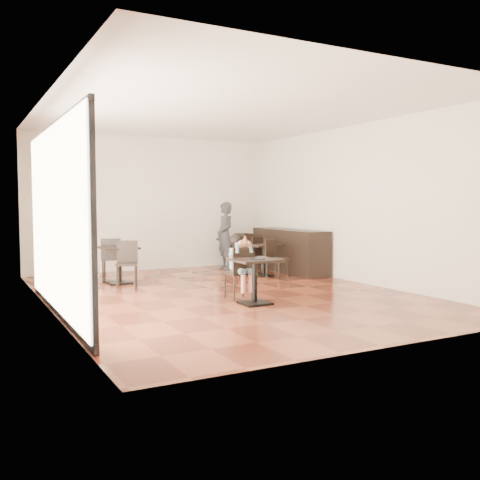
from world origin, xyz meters
TOP-DOWN VIEW (x-y plane):
  - floor at (0.00, 0.00)m, footprint 6.00×8.00m
  - ceiling at (0.00, 0.00)m, footprint 6.00×8.00m
  - wall_back at (0.00, 4.00)m, footprint 6.00×0.01m
  - wall_front at (0.00, -4.00)m, footprint 6.00×0.01m
  - wall_left at (-3.00, 0.00)m, footprint 0.01×8.00m
  - wall_right at (3.00, 0.00)m, footprint 0.01×8.00m
  - storefront_window at (-2.97, -0.50)m, footprint 0.04×4.50m
  - child_table at (-0.03, -1.07)m, footprint 0.69×0.69m
  - child_chair at (-0.03, -0.52)m, footprint 0.39×0.39m
  - child at (-0.03, -0.52)m, footprint 0.39×0.55m
  - plate at (-0.03, -1.17)m, footprint 0.25×0.25m
  - pizza_slice at (-0.03, -0.71)m, footprint 0.26×0.20m
  - adult_patron at (1.58, 3.23)m, footprint 0.42×0.61m
  - cafe_table_mid at (1.80, 1.74)m, footprint 0.86×0.86m
  - cafe_table_left at (-1.35, 2.11)m, footprint 0.90×0.90m
  - cafe_table_back at (1.96, 3.50)m, footprint 0.70×0.70m
  - chair_mid_a at (1.80, 2.29)m, footprint 0.49×0.49m
  - chair_mid_b at (1.80, 1.19)m, footprint 0.49×0.49m
  - chair_left_a at (-1.35, 2.66)m, footprint 0.51×0.51m
  - chair_left_b at (-1.35, 1.56)m, footprint 0.51×0.51m
  - chair_back_a at (2.11, 3.50)m, footprint 0.40×0.40m
  - chair_back_b at (2.11, 2.98)m, footprint 0.40×0.40m
  - service_counter at (2.65, 2.00)m, footprint 0.60×2.40m

SIDE VIEW (x-z plane):
  - floor at x=0.00m, z-range -0.01..0.01m
  - cafe_table_mid at x=1.80m, z-range 0.00..0.70m
  - cafe_table_back at x=1.96m, z-range 0.00..0.71m
  - child_table at x=-0.03m, z-range 0.00..0.73m
  - cafe_table_left at x=-1.35m, z-range 0.00..0.74m
  - chair_mid_a at x=1.80m, z-range 0.00..0.84m
  - chair_mid_b at x=1.80m, z-range 0.00..0.84m
  - chair_back_a at x=2.11m, z-range 0.00..0.86m
  - chair_back_b at x=2.11m, z-range 0.00..0.86m
  - child_chair at x=-0.03m, z-range 0.00..0.88m
  - chair_left_a at x=-1.35m, z-range 0.00..0.89m
  - chair_left_b at x=-1.35m, z-range 0.00..0.89m
  - service_counter at x=2.65m, z-range 0.00..1.00m
  - child at x=-0.03m, z-range 0.00..1.11m
  - plate at x=-0.03m, z-range 0.73..0.75m
  - adult_patron at x=1.58m, z-range 0.00..1.64m
  - pizza_slice at x=-0.03m, z-range 0.93..0.99m
  - storefront_window at x=-2.97m, z-range 0.10..2.70m
  - wall_back at x=0.00m, z-range 0.00..3.20m
  - wall_front at x=0.00m, z-range 0.00..3.20m
  - wall_left at x=-3.00m, z-range 0.00..3.20m
  - wall_right at x=3.00m, z-range 0.00..3.20m
  - ceiling at x=0.00m, z-range 3.20..3.21m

